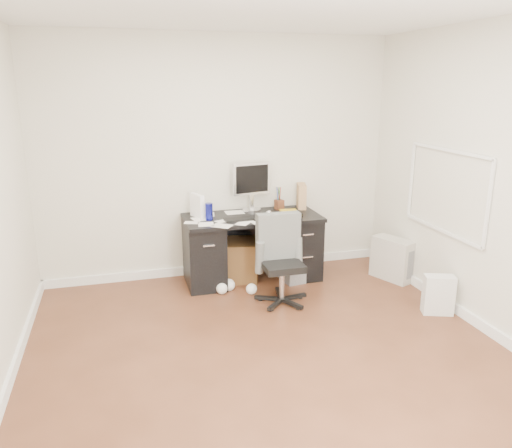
{
  "coord_description": "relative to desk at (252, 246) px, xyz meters",
  "views": [
    {
      "loc": [
        -1.1,
        -3.51,
        2.18
      ],
      "look_at": [
        0.22,
        1.2,
        0.79
      ],
      "focal_mm": 35.0,
      "sensor_mm": 36.0,
      "label": 1
    }
  ],
  "objects": [
    {
      "name": "computer_mouse",
      "position": [
        0.18,
        -0.07,
        0.38
      ],
      "size": [
        0.07,
        0.07,
        0.07
      ],
      "primitive_type": "sphere",
      "rotation": [
        0.0,
        0.0,
        -0.1
      ],
      "color": "silver",
      "rests_on": "desk"
    },
    {
      "name": "travel_mug",
      "position": [
        -0.49,
        -0.03,
        0.44
      ],
      "size": [
        0.1,
        0.1,
        0.18
      ],
      "primitive_type": "cylinder",
      "rotation": [
        0.0,
        0.0,
        -0.3
      ],
      "color": "#151A93",
      "rests_on": "desk"
    },
    {
      "name": "pc_tower",
      "position": [
        1.54,
        -0.42,
        -0.16
      ],
      "size": [
        0.38,
        0.52,
        0.48
      ],
      "primitive_type": "cube",
      "rotation": [
        0.0,
        0.0,
        0.4
      ],
      "color": "#BAB3A8",
      "rests_on": "ground"
    },
    {
      "name": "desk",
      "position": [
        0.0,
        0.0,
        0.0
      ],
      "size": [
        1.5,
        0.7,
        0.75
      ],
      "color": "black",
      "rests_on": "ground"
    },
    {
      "name": "magazine_file",
      "position": [
        0.66,
        0.2,
        0.49
      ],
      "size": [
        0.18,
        0.27,
        0.28
      ],
      "primitive_type": "cube",
      "rotation": [
        0.0,
        0.0,
        -0.25
      ],
      "color": "#967648",
      "rests_on": "desk"
    },
    {
      "name": "ground",
      "position": [
        -0.3,
        -1.65,
        -0.4
      ],
      "size": [
        4.0,
        4.0,
        0.0
      ],
      "primitive_type": "plane",
      "color": "#4A2817",
      "rests_on": "ground"
    },
    {
      "name": "yellow_book",
      "position": [
        0.42,
        -0.09,
        0.37
      ],
      "size": [
        0.22,
        0.27,
        0.04
      ],
      "primitive_type": "cube",
      "rotation": [
        0.0,
        0.0,
        -0.09
      ],
      "color": "gold",
      "rests_on": "desk"
    },
    {
      "name": "wicker_basket",
      "position": [
        -0.17,
        0.07,
        -0.18
      ],
      "size": [
        0.53,
        0.53,
        0.45
      ],
      "primitive_type": "cube",
      "rotation": [
        0.0,
        0.0,
        -0.21
      ],
      "color": "#503318",
      "rests_on": "ground"
    },
    {
      "name": "loose_papers",
      "position": [
        -0.2,
        -0.05,
        0.35
      ],
      "size": [
        1.1,
        0.6,
        0.0
      ],
      "primitive_type": null,
      "color": "white",
      "rests_on": "desk"
    },
    {
      "name": "office_chair",
      "position": [
        0.12,
        -0.7,
        0.06
      ],
      "size": [
        0.52,
        0.52,
        0.91
      ],
      "primitive_type": null,
      "rotation": [
        0.0,
        0.0,
        -0.01
      ],
      "color": "#515351",
      "rests_on": "ground"
    },
    {
      "name": "lcd_monitor",
      "position": [
        0.05,
        0.23,
        0.63
      ],
      "size": [
        0.48,
        0.33,
        0.57
      ],
      "primitive_type": null,
      "rotation": [
        0.0,
        0.0,
        0.16
      ],
      "color": "silver",
      "rests_on": "desk"
    },
    {
      "name": "shopping_bag",
      "position": [
        1.51,
        -1.34,
        -0.21
      ],
      "size": [
        0.34,
        0.29,
        0.39
      ],
      "primitive_type": "cube",
      "rotation": [
        0.0,
        0.0,
        -0.34
      ],
      "color": "silver",
      "rests_on": "ground"
    },
    {
      "name": "keyboard",
      "position": [
        -0.14,
        -0.14,
        0.36
      ],
      "size": [
        0.41,
        0.16,
        0.02
      ],
      "primitive_type": "cube",
      "rotation": [
        0.0,
        0.0,
        0.06
      ],
      "color": "black",
      "rests_on": "desk"
    },
    {
      "name": "desk_printer",
      "position": [
        0.49,
        -0.17,
        -0.3
      ],
      "size": [
        0.39,
        0.33,
        0.2
      ],
      "primitive_type": "cube",
      "rotation": [
        0.0,
        0.0,
        0.15
      ],
      "color": "slate",
      "rests_on": "ground"
    },
    {
      "name": "room_shell",
      "position": [
        -0.27,
        -1.62,
        1.26
      ],
      "size": [
        4.02,
        4.02,
        2.71
      ],
      "color": "beige",
      "rests_on": "ground"
    },
    {
      "name": "pen_cup",
      "position": [
        0.39,
        0.21,
        0.48
      ],
      "size": [
        0.13,
        0.13,
        0.26
      ],
      "primitive_type": null,
      "rotation": [
        0.0,
        0.0,
        0.23
      ],
      "color": "#572C18",
      "rests_on": "desk"
    },
    {
      "name": "white_binder",
      "position": [
        -0.59,
        0.11,
        0.48
      ],
      "size": [
        0.18,
        0.24,
        0.26
      ],
      "primitive_type": "cube",
      "rotation": [
        0.0,
        0.0,
        0.4
      ],
      "color": "white",
      "rests_on": "desk"
    },
    {
      "name": "paper_remote",
      "position": [
        0.05,
        -0.26,
        0.36
      ],
      "size": [
        0.31,
        0.27,
        0.02
      ],
      "primitive_type": null,
      "rotation": [
        0.0,
        0.0,
        0.24
      ],
      "color": "white",
      "rests_on": "desk"
    }
  ]
}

